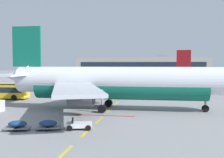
# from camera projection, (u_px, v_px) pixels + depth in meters

# --- Properties ---
(apron_paint_markings) EXTENTS (8.00, 93.97, 0.01)m
(apron_paint_markings) POSITION_uv_depth(u_px,v_px,m) (120.00, 101.00, 49.56)
(apron_paint_markings) COLOR yellow
(apron_paint_markings) RESTS_ON ground
(airliner_foreground) EXTENTS (34.69, 34.63, 12.20)m
(airliner_foreground) POSITION_uv_depth(u_px,v_px,m) (115.00, 82.00, 39.40)
(airliner_foreground) COLOR silver
(airliner_foreground) RESTS_ON ground
(baggage_train) EXTENTS (8.70, 3.53, 1.14)m
(baggage_train) POSITION_uv_depth(u_px,v_px,m) (48.00, 125.00, 27.57)
(baggage_train) COLOR silver
(baggage_train) RESTS_ON ground
(terminal_satellite) EXTENTS (82.07, 24.91, 12.16)m
(terminal_satellite) POSITION_uv_depth(u_px,v_px,m) (143.00, 66.00, 178.10)
(terminal_satellite) COLOR #9E998E
(terminal_satellite) RESTS_ON ground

